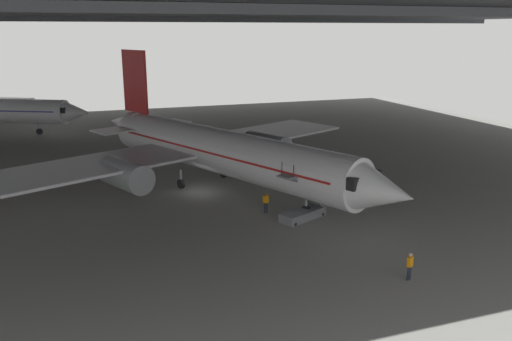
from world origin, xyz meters
TOP-DOWN VIEW (x-y plane):
  - ground_plane at (0.00, 0.00)m, footprint 110.00×110.00m
  - hangar_structure at (-0.08, 13.77)m, footprint 121.00×99.00m
  - airplane_main at (1.52, 0.44)m, footprint 38.24×38.17m
  - boarding_stairs at (5.50, -9.98)m, footprint 4.59×3.10m
  - crew_worker_near_nose at (7.20, -21.79)m, footprint 0.52×0.33m
  - crew_worker_by_stairs at (3.28, -7.69)m, footprint 0.55×0.25m

SIDE VIEW (x-z plane):
  - ground_plane at x=0.00m, z-range 0.00..0.00m
  - boarding_stairs at x=5.50m, z-range -1.68..3.18m
  - crew_worker_near_nose at x=7.20m, z-range 0.13..1.88m
  - crew_worker_by_stairs at x=3.28m, z-range 0.13..1.88m
  - airplane_main at x=1.52m, z-range -2.60..9.87m
  - hangar_structure at x=-0.08m, z-range 8.13..25.67m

